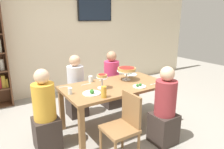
# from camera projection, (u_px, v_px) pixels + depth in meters

# --- Properties ---
(ground_plane) EXTENTS (12.00, 12.00, 0.00)m
(ground_plane) POSITION_uv_depth(u_px,v_px,m) (115.00, 126.00, 3.47)
(ground_plane) COLOR gray
(rear_partition) EXTENTS (8.00, 0.12, 2.80)m
(rear_partition) POSITION_uv_depth(u_px,v_px,m) (65.00, 34.00, 4.89)
(rear_partition) COLOR beige
(rear_partition) RESTS_ON ground_plane
(dining_table) EXTENTS (1.67, 0.90, 0.74)m
(dining_table) POSITION_uv_depth(u_px,v_px,m) (115.00, 90.00, 3.30)
(dining_table) COLOR olive
(dining_table) RESTS_ON ground_plane
(television) EXTENTS (0.92, 0.05, 0.56)m
(television) POSITION_uv_depth(u_px,v_px,m) (95.00, 9.00, 5.05)
(television) COLOR black
(diner_far_right) EXTENTS (0.34, 0.34, 1.15)m
(diner_far_right) POSITION_uv_depth(u_px,v_px,m) (112.00, 83.00, 4.15)
(diner_far_right) COLOR #382D28
(diner_far_right) RESTS_ON ground_plane
(diner_far_left) EXTENTS (0.34, 0.34, 1.15)m
(diner_far_left) POSITION_uv_depth(u_px,v_px,m) (76.00, 90.00, 3.75)
(diner_far_left) COLOR #382D28
(diner_far_left) RESTS_ON ground_plane
(diner_head_west) EXTENTS (0.34, 0.34, 1.15)m
(diner_head_west) POSITION_uv_depth(u_px,v_px,m) (45.00, 116.00, 2.78)
(diner_head_west) COLOR #382D28
(diner_head_west) RESTS_ON ground_plane
(diner_near_right) EXTENTS (0.34, 0.34, 1.15)m
(diner_near_right) POSITION_uv_depth(u_px,v_px,m) (165.00, 111.00, 2.91)
(diner_near_right) COLOR #382D28
(diner_near_right) RESTS_ON ground_plane
(chair_near_left) EXTENTS (0.40, 0.40, 0.87)m
(chair_near_left) POSITION_uv_depth(u_px,v_px,m) (124.00, 124.00, 2.58)
(chair_near_left) COLOR olive
(chair_near_left) RESTS_ON ground_plane
(deep_dish_pizza_stand) EXTENTS (0.34, 0.34, 0.22)m
(deep_dish_pizza_stand) POSITION_uv_depth(u_px,v_px,m) (127.00, 70.00, 3.49)
(deep_dish_pizza_stand) COLOR silver
(deep_dish_pizza_stand) RESTS_ON dining_table
(personal_pizza_stand) EXTENTS (0.18, 0.18, 0.22)m
(personal_pizza_stand) POSITION_uv_depth(u_px,v_px,m) (102.00, 79.00, 3.08)
(personal_pizza_stand) COLOR silver
(personal_pizza_stand) RESTS_ON dining_table
(salad_plate_near_diner) EXTENTS (0.26, 0.26, 0.07)m
(salad_plate_near_diner) POSITION_uv_depth(u_px,v_px,m) (92.00, 93.00, 2.88)
(salad_plate_near_diner) COLOR white
(salad_plate_near_diner) RESTS_ON dining_table
(salad_plate_far_diner) EXTENTS (0.21, 0.21, 0.06)m
(salad_plate_far_diner) POSITION_uv_depth(u_px,v_px,m) (139.00, 86.00, 3.17)
(salad_plate_far_diner) COLOR white
(salad_plate_far_diner) RESTS_ON dining_table
(salad_plate_spare) EXTENTS (0.23, 0.23, 0.06)m
(salad_plate_spare) POSITION_uv_depth(u_px,v_px,m) (130.00, 74.00, 3.84)
(salad_plate_spare) COLOR white
(salad_plate_spare) RESTS_ON dining_table
(beer_glass_amber_tall) EXTENTS (0.07, 0.07, 0.16)m
(beer_glass_amber_tall) POSITION_uv_depth(u_px,v_px,m) (104.00, 92.00, 2.74)
(beer_glass_amber_tall) COLOR gold
(beer_glass_amber_tall) RESTS_ON dining_table
(water_glass_clear_near) EXTENTS (0.06, 0.06, 0.09)m
(water_glass_clear_near) POSITION_uv_depth(u_px,v_px,m) (70.00, 91.00, 2.87)
(water_glass_clear_near) COLOR white
(water_glass_clear_near) RESTS_ON dining_table
(water_glass_clear_far) EXTENTS (0.08, 0.08, 0.10)m
(water_glass_clear_far) POSITION_uv_depth(u_px,v_px,m) (91.00, 79.00, 3.42)
(water_glass_clear_far) COLOR white
(water_glass_clear_far) RESTS_ON dining_table
(cutlery_fork_near) EXTENTS (0.18, 0.06, 0.00)m
(cutlery_fork_near) POSITION_uv_depth(u_px,v_px,m) (65.00, 87.00, 3.18)
(cutlery_fork_near) COLOR silver
(cutlery_fork_near) RESTS_ON dining_table
(cutlery_knife_near) EXTENTS (0.18, 0.03, 0.00)m
(cutlery_knife_near) POSITION_uv_depth(u_px,v_px,m) (86.00, 84.00, 3.30)
(cutlery_knife_near) COLOR silver
(cutlery_knife_near) RESTS_ON dining_table
(cutlery_fork_far) EXTENTS (0.18, 0.02, 0.00)m
(cutlery_fork_far) POSITION_uv_depth(u_px,v_px,m) (155.00, 84.00, 3.32)
(cutlery_fork_far) COLOR silver
(cutlery_fork_far) RESTS_ON dining_table
(cutlery_knife_far) EXTENTS (0.18, 0.04, 0.00)m
(cutlery_knife_far) POSITION_uv_depth(u_px,v_px,m) (103.00, 80.00, 3.53)
(cutlery_knife_far) COLOR silver
(cutlery_knife_far) RESTS_ON dining_table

